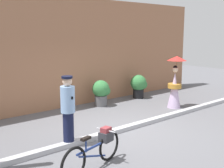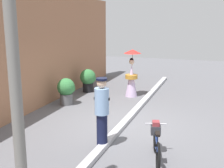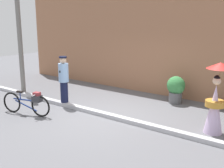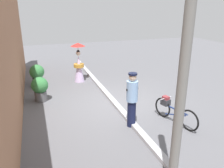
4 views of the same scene
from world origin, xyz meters
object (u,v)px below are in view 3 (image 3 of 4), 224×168
(person_with_parasol, at_px, (216,100))
(utility_pole, at_px, (19,33))
(potted_plant_by_door, at_px, (176,88))
(bicycle_near_officer, at_px, (28,102))
(person_officer, at_px, (64,80))

(person_with_parasol, height_order, utility_pole, utility_pole)
(potted_plant_by_door, bearing_deg, bicycle_near_officer, -128.93)
(person_with_parasol, distance_m, potted_plant_by_door, 2.70)
(bicycle_near_officer, xyz_separation_m, person_with_parasol, (5.05, 2.01, 0.48))
(person_with_parasol, xyz_separation_m, utility_pole, (-7.56, -0.37, 1.51))
(bicycle_near_officer, relative_size, person_officer, 1.01)
(person_officer, relative_size, utility_pole, 0.36)
(person_with_parasol, height_order, potted_plant_by_door, person_with_parasol)
(utility_pole, bearing_deg, person_officer, -6.09)
(bicycle_near_officer, relative_size, person_with_parasol, 0.91)
(bicycle_near_officer, distance_m, utility_pole, 3.60)
(person_with_parasol, bearing_deg, person_officer, -172.32)
(person_officer, height_order, person_with_parasol, person_with_parasol)
(person_officer, height_order, potted_plant_by_door, person_officer)
(bicycle_near_officer, xyz_separation_m, person_officer, (0.18, 1.35, 0.51))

